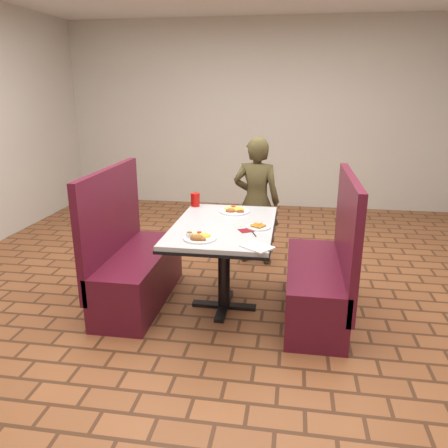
{
  "coord_description": "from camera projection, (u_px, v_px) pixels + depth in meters",
  "views": [
    {
      "loc": [
        0.53,
        -3.33,
        1.8
      ],
      "look_at": [
        0.0,
        0.0,
        0.75
      ],
      "focal_mm": 35.0,
      "sensor_mm": 36.0,
      "label": 1
    }
  ],
  "objects": [
    {
      "name": "spoon_utensil",
      "position": [
        254.0,
        234.0,
        3.28
      ],
      "size": [
        0.05,
        0.13,
        0.0
      ],
      "primitive_type": "cube",
      "rotation": [
        0.0,
        0.0,
        0.32
      ],
      "color": "silver",
      "rests_on": "dining_table"
    },
    {
      "name": "fork_utensil",
      "position": [
        202.0,
        237.0,
        3.2
      ],
      "size": [
        0.08,
        0.15,
        0.0
      ],
      "primitive_type": "cube",
      "rotation": [
        0.0,
        0.0,
        -0.45
      ],
      "color": "silver",
      "rests_on": "dining_table"
    },
    {
      "name": "booth_bench_left",
      "position": [
        133.0,
        266.0,
        3.78
      ],
      "size": [
        0.47,
        1.2,
        1.17
      ],
      "color": "maroon",
      "rests_on": "ground"
    },
    {
      "name": "near_dinner_plate",
      "position": [
        199.0,
        236.0,
        3.17
      ],
      "size": [
        0.24,
        0.24,
        0.07
      ],
      "rotation": [
        0.0,
        0.0,
        -0.2
      ],
      "color": "white",
      "rests_on": "dining_table"
    },
    {
      "name": "paper_napkin",
      "position": [
        257.0,
        247.0,
        3.01
      ],
      "size": [
        0.26,
        0.25,
        0.01
      ],
      "primitive_type": "cube",
      "rotation": [
        0.0,
        0.0,
        -0.67
      ],
      "color": "white",
      "rests_on": "dining_table"
    },
    {
      "name": "lettuce_shreds",
      "position": [
        230.0,
        222.0,
        3.58
      ],
      "size": [
        0.28,
        0.32,
        0.0
      ],
      "primitive_type": null,
      "color": "#7BB147",
      "rests_on": "dining_table"
    },
    {
      "name": "diner_person",
      "position": [
        256.0,
        201.0,
        4.56
      ],
      "size": [
        0.52,
        0.37,
        1.34
      ],
      "primitive_type": "imported",
      "rotation": [
        0.0,
        0.0,
        3.03
      ],
      "color": "brown",
      "rests_on": "ground"
    },
    {
      "name": "red_tumbler",
      "position": [
        195.0,
        200.0,
        4.06
      ],
      "size": [
        0.08,
        0.08,
        0.12
      ],
      "primitive_type": "cylinder",
      "color": "#B6100C",
      "rests_on": "dining_table"
    },
    {
      "name": "room",
      "position": [
        224.0,
        72.0,
        3.19
      ],
      "size": [
        7.0,
        7.04,
        2.82
      ],
      "color": "#965631",
      "rests_on": "ground"
    },
    {
      "name": "maroon_napkin",
      "position": [
        246.0,
        231.0,
        3.37
      ],
      "size": [
        0.14,
        0.14,
        0.0
      ],
      "primitive_type": "cube",
      "rotation": [
        0.0,
        0.0,
        0.51
      ],
      "color": "maroon",
      "rests_on": "dining_table"
    },
    {
      "name": "knife_utensil",
      "position": [
        206.0,
        238.0,
        3.18
      ],
      "size": [
        0.06,
        0.15,
        0.0
      ],
      "primitive_type": "cube",
      "rotation": [
        0.0,
        0.0,
        0.35
      ],
      "color": "silver",
      "rests_on": "dining_table"
    },
    {
      "name": "plantain_plate",
      "position": [
        258.0,
        227.0,
        3.43
      ],
      "size": [
        0.19,
        0.19,
        0.03
      ],
      "rotation": [
        0.0,
        0.0,
        -0.28
      ],
      "color": "white",
      "rests_on": "dining_table"
    },
    {
      "name": "booth_bench_right",
      "position": [
        321.0,
        278.0,
        3.54
      ],
      "size": [
        0.47,
        1.2,
        1.17
      ],
      "color": "maroon",
      "rests_on": "ground"
    },
    {
      "name": "dining_table",
      "position": [
        224.0,
        235.0,
        3.56
      ],
      "size": [
        0.81,
        1.21,
        0.75
      ],
      "color": "#B4B6B9",
      "rests_on": "ground"
    },
    {
      "name": "far_dinner_plate",
      "position": [
        235.0,
        209.0,
        3.87
      ],
      "size": [
        0.27,
        0.27,
        0.07
      ],
      "rotation": [
        0.0,
        0.0,
        0.31
      ],
      "color": "white",
      "rests_on": "dining_table"
    }
  ]
}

